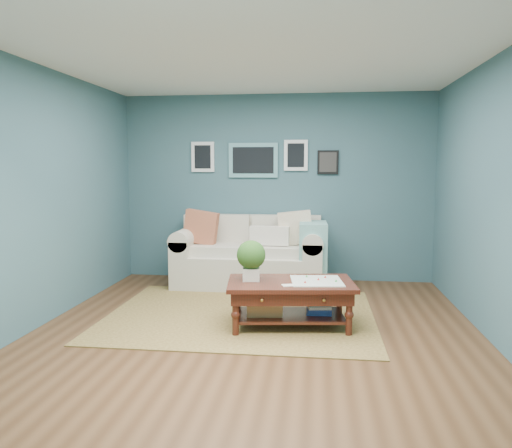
# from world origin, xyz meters

# --- Properties ---
(room_shell) EXTENTS (5.00, 5.02, 2.70)m
(room_shell) POSITION_xyz_m (-0.01, 0.06, 1.36)
(room_shell) COLOR brown
(room_shell) RESTS_ON ground
(area_rug) EXTENTS (2.94, 2.35, 0.01)m
(area_rug) POSITION_xyz_m (-0.23, 0.58, 0.01)
(area_rug) COLOR brown
(area_rug) RESTS_ON ground
(loveseat) EXTENTS (2.09, 0.95, 1.07)m
(loveseat) POSITION_xyz_m (-0.25, 2.03, 0.44)
(loveseat) COLOR beige
(loveseat) RESTS_ON ground
(coffee_table) EXTENTS (1.37, 0.90, 0.90)m
(coffee_table) POSITION_xyz_m (0.27, 0.25, 0.40)
(coffee_table) COLOR #371A0F
(coffee_table) RESTS_ON ground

